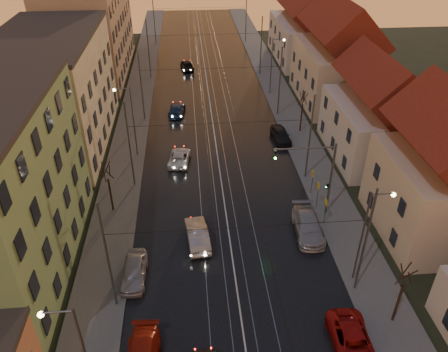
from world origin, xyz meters
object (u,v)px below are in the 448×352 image
object	(u,v)px
driving_car_3	(177,109)
parked_right_0	(353,344)
street_lamp_2	(130,115)
street_lamp_3	(274,61)
street_lamp_0	(78,349)
driving_car_4	(187,65)
driving_car_2	(179,157)
parked_right_1	(308,226)
driving_car_1	(197,235)
parked_right_2	(281,135)
parked_left_3	(134,271)
traffic_light_mast	(321,171)
street_lamp_1	(368,229)

from	to	relation	value
driving_car_3	parked_right_0	xyz separation A→B (m)	(11.18, -36.37, 0.07)
street_lamp_2	street_lamp_3	xyz separation A→B (m)	(18.21, 16.00, 0.00)
street_lamp_0	driving_car_4	xyz separation A→B (m)	(6.22, 55.40, -4.11)
driving_car_2	parked_right_1	xyz separation A→B (m)	(10.83, -12.60, 0.17)
street_lamp_0	driving_car_3	bearing A→B (deg)	83.15
driving_car_1	parked_right_2	distance (m)	19.70
driving_car_3	street_lamp_2	bearing A→B (deg)	73.79
parked_left_3	street_lamp_2	bearing A→B (deg)	96.57
street_lamp_3	driving_car_3	xyz separation A→B (m)	(-13.60, -5.65, -4.23)
driving_car_4	parked_right_1	size ratio (longest dim) A/B	0.84
street_lamp_2	parked_right_2	size ratio (longest dim) A/B	1.82
street_lamp_0	driving_car_3	distance (m)	38.86
street_lamp_2	driving_car_3	world-z (taller)	street_lamp_2
street_lamp_0	traffic_light_mast	world-z (taller)	street_lamp_0
street_lamp_1	parked_right_0	xyz separation A→B (m)	(-2.42, -6.02, -4.16)
traffic_light_mast	parked_right_0	size ratio (longest dim) A/B	1.37
driving_car_3	driving_car_4	bearing A→B (deg)	-87.63
driving_car_1	parked_right_1	world-z (taller)	same
street_lamp_1	parked_left_3	size ratio (longest dim) A/B	1.82
driving_car_4	parked_right_0	bearing A→B (deg)	92.38
driving_car_2	street_lamp_1	bearing A→B (deg)	134.24
street_lamp_3	driving_car_1	bearing A→B (deg)	-110.92
street_lamp_0	traffic_light_mast	bearing A→B (deg)	43.10
street_lamp_2	parked_right_1	world-z (taller)	street_lamp_2
street_lamp_3	driving_car_1	xyz separation A→B (m)	(-11.79, -30.85, -4.10)
street_lamp_1	parked_right_2	world-z (taller)	street_lamp_1
traffic_light_mast	driving_car_1	distance (m)	11.69
street_lamp_2	parked_right_2	bearing A→B (deg)	6.68
parked_left_3	driving_car_1	bearing A→B (deg)	38.87
driving_car_1	parked_left_3	size ratio (longest dim) A/B	1.08
driving_car_3	parked_right_0	size ratio (longest dim) A/B	0.87
street_lamp_3	traffic_light_mast	xyz separation A→B (m)	(-1.11, -28.00, -0.29)
street_lamp_3	parked_right_0	bearing A→B (deg)	-93.30
street_lamp_1	driving_car_1	size ratio (longest dim) A/B	1.68
driving_car_1	street_lamp_2	bearing A→B (deg)	-72.62
parked_left_3	driving_car_3	bearing A→B (deg)	85.74
driving_car_4	parked_right_1	world-z (taller)	parked_right_1
parked_left_3	driving_car_4	bearing A→B (deg)	85.97
parked_right_0	parked_left_3	bearing A→B (deg)	154.13
traffic_light_mast	parked_right_2	bearing A→B (deg)	91.62
driving_car_1	parked_right_1	size ratio (longest dim) A/B	0.88
street_lamp_0	driving_car_1	world-z (taller)	street_lamp_0
street_lamp_1	traffic_light_mast	size ratio (longest dim) A/B	1.11
driving_car_2	parked_right_0	bearing A→B (deg)	122.21
driving_car_3	parked_right_0	distance (m)	38.05
street_lamp_2	traffic_light_mast	size ratio (longest dim) A/B	1.11
street_lamp_3	parked_left_3	distance (m)	38.55
driving_car_4	parked_right_1	bearing A→B (deg)	95.06
street_lamp_2	driving_car_3	size ratio (longest dim) A/B	1.76
street_lamp_1	driving_car_2	world-z (taller)	street_lamp_1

